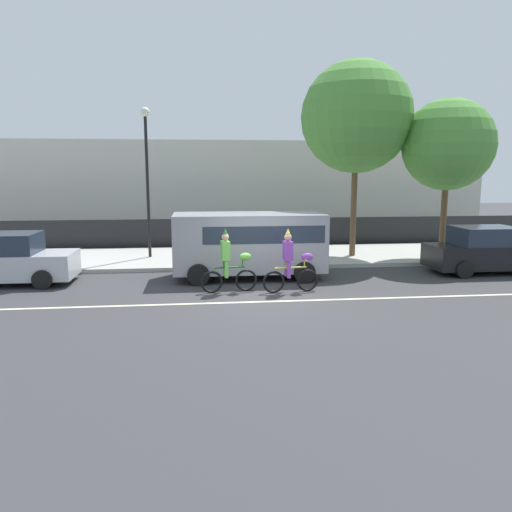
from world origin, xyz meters
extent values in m
plane|color=#38383A|center=(0.00, 0.00, 0.00)|extent=(80.00, 80.00, 0.00)
cube|color=beige|center=(0.00, -0.50, 0.00)|extent=(36.00, 0.14, 0.01)
cube|color=#ADAAA3|center=(0.00, 6.50, 0.07)|extent=(60.00, 5.00, 0.15)
cube|color=black|center=(0.00, 9.40, 0.70)|extent=(40.00, 0.08, 1.40)
cube|color=beige|center=(0.70, 18.00, 2.63)|extent=(28.00, 8.00, 5.25)
torus|color=black|center=(-0.41, 0.81, 0.33)|extent=(0.67, 0.16, 0.67)
torus|color=black|center=(-1.45, 0.66, 0.33)|extent=(0.67, 0.16, 0.67)
cylinder|color=#266626|center=(-0.93, 0.73, 0.75)|extent=(0.96, 0.18, 0.05)
cylinder|color=#266626|center=(-1.08, 0.71, 0.84)|extent=(0.04, 0.04, 0.18)
cylinder|color=#266626|center=(-0.51, 0.79, 0.86)|extent=(0.04, 0.04, 0.23)
cylinder|color=#266626|center=(-0.51, 0.79, 0.98)|extent=(0.10, 0.50, 0.03)
ellipsoid|color=#72CC4C|center=(-0.43, 0.80, 1.05)|extent=(0.38, 0.25, 0.24)
cube|color=#72CC4C|center=(-1.03, 0.72, 1.26)|extent=(0.28, 0.35, 0.56)
sphere|color=tan|center=(-1.03, 0.72, 1.66)|extent=(0.22, 0.22, 0.22)
cone|color=#266626|center=(-1.03, 0.72, 1.84)|extent=(0.14, 0.14, 0.16)
cylinder|color=#72CC4C|center=(-1.01, 0.58, 0.71)|extent=(0.11, 0.11, 0.48)
cylinder|color=#72CC4C|center=(-1.05, 0.86, 0.71)|extent=(0.11, 0.11, 0.48)
torus|color=black|center=(1.42, 0.57, 0.33)|extent=(0.67, 0.14, 0.67)
torus|color=black|center=(0.38, 0.45, 0.33)|extent=(0.67, 0.14, 0.67)
cylinder|color=#E5D84C|center=(0.90, 0.51, 0.75)|extent=(0.97, 0.15, 0.05)
cylinder|color=#E5D84C|center=(0.75, 0.49, 0.84)|extent=(0.04, 0.04, 0.18)
cylinder|color=#E5D84C|center=(1.32, 0.55, 0.86)|extent=(0.04, 0.04, 0.23)
cylinder|color=#E5D84C|center=(1.32, 0.55, 0.98)|extent=(0.09, 0.50, 0.03)
ellipsoid|color=purple|center=(1.40, 0.56, 1.05)|extent=(0.38, 0.24, 0.24)
cube|color=purple|center=(0.80, 0.50, 1.26)|extent=(0.27, 0.34, 0.56)
sphere|color=tan|center=(0.80, 0.50, 1.66)|extent=(0.22, 0.22, 0.22)
cone|color=#E5D84C|center=(0.80, 0.50, 1.84)|extent=(0.14, 0.14, 0.16)
cylinder|color=purple|center=(0.81, 0.36, 0.71)|extent=(0.11, 0.11, 0.48)
cylinder|color=purple|center=(0.78, 0.64, 0.71)|extent=(0.11, 0.11, 0.48)
cube|color=#99999E|center=(-0.13, 2.70, 1.23)|extent=(5.00, 2.00, 1.90)
cube|color=#283342|center=(0.27, 2.70, 1.58)|extent=(3.90, 2.02, 0.56)
cylinder|color=black|center=(1.57, 1.70, 0.35)|extent=(0.70, 0.22, 0.70)
cylinder|color=black|center=(1.57, 3.70, 0.35)|extent=(0.70, 0.22, 0.70)
cylinder|color=black|center=(-1.83, 1.70, 0.35)|extent=(0.70, 0.22, 0.70)
cylinder|color=black|center=(-1.83, 3.70, 0.35)|extent=(0.70, 0.22, 0.70)
cube|color=#B7BABF|center=(-7.85, 2.62, 0.60)|extent=(4.10, 1.72, 0.80)
cube|color=#232D3D|center=(-7.95, 2.62, 1.32)|extent=(2.10, 1.58, 0.64)
cylinder|color=black|center=(-6.58, 1.76, 0.30)|extent=(0.60, 0.20, 0.60)
cylinder|color=black|center=(-6.58, 3.48, 0.30)|extent=(0.60, 0.20, 0.60)
cube|color=black|center=(8.34, 2.64, 0.60)|extent=(4.10, 1.72, 0.80)
cube|color=#232D3D|center=(8.24, 2.64, 1.32)|extent=(2.10, 1.58, 0.64)
cylinder|color=black|center=(9.61, 3.50, 0.30)|extent=(0.60, 0.20, 0.60)
cylinder|color=black|center=(7.07, 1.78, 0.30)|extent=(0.60, 0.20, 0.60)
cylinder|color=black|center=(7.07, 3.50, 0.30)|extent=(0.60, 0.20, 0.60)
cylinder|color=black|center=(-3.78, 6.45, 2.90)|extent=(0.12, 0.12, 5.50)
sphere|color=#EAEACC|center=(-3.78, 6.45, 5.83)|extent=(0.36, 0.36, 0.36)
cylinder|color=brown|center=(4.47, 5.92, 2.15)|extent=(0.24, 0.24, 3.99)
sphere|color=#4C8C38|center=(4.47, 5.92, 5.68)|extent=(4.39, 4.39, 4.39)
cylinder|color=brown|center=(7.81, 4.89, 1.75)|extent=(0.24, 0.24, 3.20)
sphere|color=#4C8C38|center=(7.81, 4.89, 4.58)|extent=(3.52, 3.52, 3.52)
camera|label=1|loc=(-1.78, -13.78, 3.56)|focal=35.00mm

